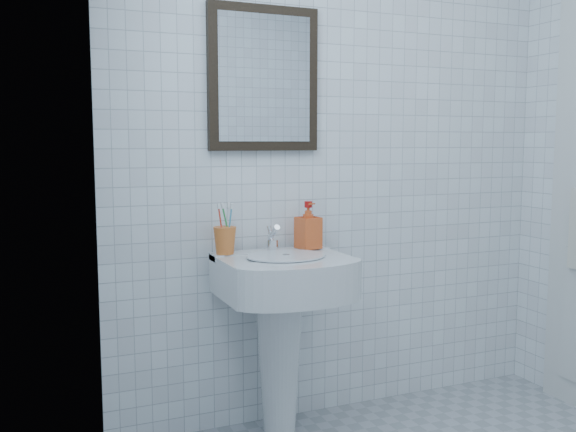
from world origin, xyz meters
name	(u,v)px	position (x,y,z in m)	size (l,w,h in m)	color
wall_back	(340,148)	(0.00, 1.20, 1.25)	(2.20, 0.02, 2.50)	silver
wall_left	(155,154)	(-1.10, 0.00, 1.25)	(0.02, 2.40, 2.50)	silver
washbasin	(281,316)	(-0.38, 0.98, 0.55)	(0.53, 0.39, 0.82)	silver
faucet	(273,240)	(-0.38, 1.08, 0.86)	(0.05, 0.11, 0.12)	silver
toothbrush_cup	(225,240)	(-0.60, 1.09, 0.87)	(0.10, 0.10, 0.11)	orange
soap_dispenser	(308,225)	(-0.21, 1.08, 0.91)	(0.09, 0.09, 0.21)	#C74613
wall_mirror	(264,79)	(-0.38, 1.18, 1.55)	(0.50, 0.04, 0.62)	black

